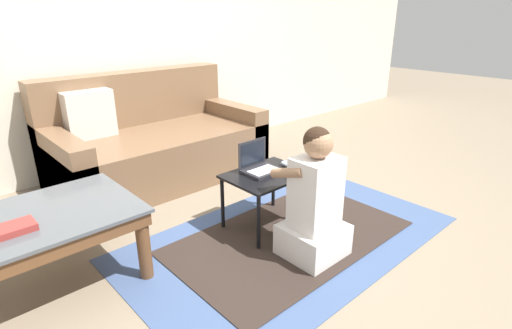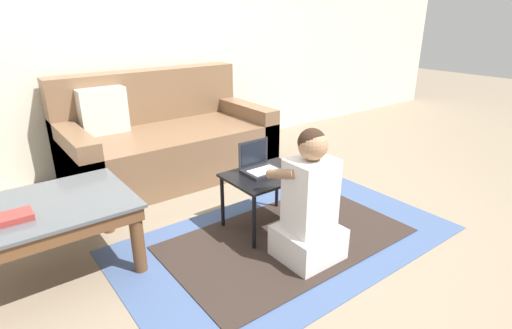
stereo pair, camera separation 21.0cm
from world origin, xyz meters
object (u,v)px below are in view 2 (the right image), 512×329
Objects in this scene: coffee_table at (48,216)px; laptop_desk at (267,181)px; laptop at (260,167)px; person_seated at (309,207)px; couch at (165,141)px; computer_mouse at (289,165)px; book_on_table at (12,218)px.

laptop_desk is at bearing -14.04° from coffee_table.
laptop_desk is at bearing -76.20° from laptop.
laptop is at bearing 87.46° from person_seated.
computer_mouse is at bearing -77.59° from couch.
book_on_table is (-0.16, -0.09, 0.08)m from coffee_table.
couch is 7.34× the size of laptop.
laptop_desk is 0.42m from person_seated.
computer_mouse is 0.60× the size of book_on_table.
laptop is at bearing -85.92° from couch.
coffee_table is 0.20m from book_on_table.
computer_mouse is (0.18, -0.01, 0.07)m from laptop_desk.
person_seated is at bearing -92.54° from laptop.
laptop_desk is 1.39m from book_on_table.
book_on_table is (-1.37, 0.21, 0.10)m from laptop_desk.
laptop_desk is 4.76× the size of computer_mouse.
laptop_desk is at bearing -85.49° from couch.
couch is at bearing 41.06° from coffee_table.
couch is at bearing 94.51° from laptop_desk.
couch reaches higher than laptop_desk.
book_on_table reaches higher than laptop_desk.
book_on_table reaches higher than coffee_table.
laptop_desk is (1.21, -0.30, -0.01)m from coffee_table.
person_seated reaches higher than computer_mouse.
laptop is (0.09, -1.21, 0.12)m from couch.
person_seated is at bearing -117.60° from computer_mouse.
laptop_desk is 0.19m from computer_mouse.
laptop_desk is 0.66× the size of person_seated.
couch is 2.01× the size of coffee_table.
laptop is 0.48m from person_seated.
laptop is 1.36m from book_on_table.
person_seated is at bearing -31.49° from coffee_table.
laptop_desk is 2.86× the size of book_on_table.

